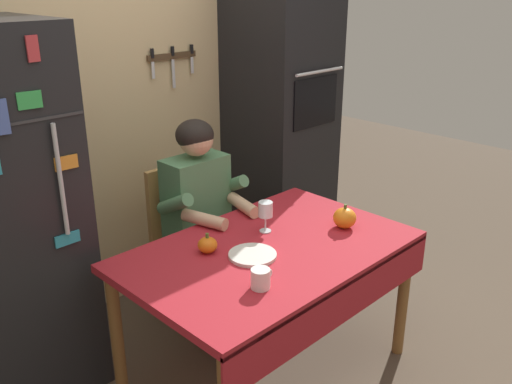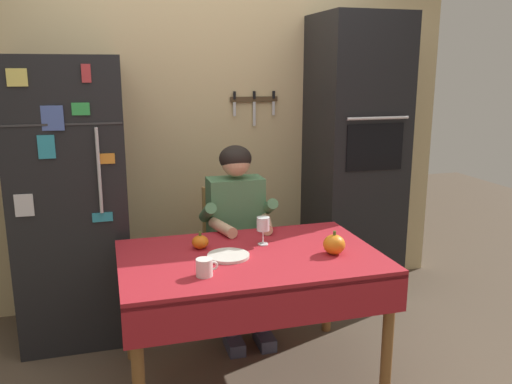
% 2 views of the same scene
% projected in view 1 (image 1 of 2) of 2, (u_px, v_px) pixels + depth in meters
% --- Properties ---
extents(ground_plane, '(10.00, 10.00, 0.00)m').
position_uv_depth(ground_plane, '(282.00, 381.00, 2.87)').
color(ground_plane, brown).
rests_on(ground_plane, ground).
extents(back_wall_assembly, '(3.70, 0.13, 2.60)m').
position_uv_depth(back_wall_assembly, '(126.00, 94.00, 3.32)').
color(back_wall_assembly, '#D1B784').
rests_on(back_wall_assembly, ground).
extents(wall_oven, '(0.60, 0.64, 2.10)m').
position_uv_depth(wall_oven, '(281.00, 117.00, 3.84)').
color(wall_oven, black).
rests_on(wall_oven, ground).
extents(dining_table, '(1.40, 0.90, 0.74)m').
position_uv_depth(dining_table, '(272.00, 264.00, 2.68)').
color(dining_table, brown).
rests_on(dining_table, ground).
extents(chair_behind_person, '(0.40, 0.40, 0.93)m').
position_uv_depth(chair_behind_person, '(185.00, 236.00, 3.31)').
color(chair_behind_person, tan).
rests_on(chair_behind_person, ground).
extents(seated_person, '(0.47, 0.55, 1.25)m').
position_uv_depth(seated_person, '(204.00, 210.00, 3.10)').
color(seated_person, '#38384C').
rests_on(seated_person, ground).
extents(coffee_mug, '(0.11, 0.08, 0.09)m').
position_uv_depth(coffee_mug, '(261.00, 278.00, 2.30)').
color(coffee_mug, white).
rests_on(coffee_mug, dining_table).
extents(wine_glass, '(0.07, 0.07, 0.16)m').
position_uv_depth(wine_glass, '(266.00, 210.00, 2.79)').
color(wine_glass, white).
rests_on(wine_glass, dining_table).
extents(pumpkin_large, '(0.09, 0.09, 0.10)m').
position_uv_depth(pumpkin_large, '(208.00, 245.00, 2.60)').
color(pumpkin_large, orange).
rests_on(pumpkin_large, dining_table).
extents(pumpkin_medium, '(0.12, 0.12, 0.13)m').
position_uv_depth(pumpkin_medium, '(345.00, 218.00, 2.86)').
color(pumpkin_medium, orange).
rests_on(pumpkin_medium, dining_table).
extents(serving_tray, '(0.23, 0.23, 0.02)m').
position_uv_depth(serving_tray, '(252.00, 255.00, 2.57)').
color(serving_tray, silver).
rests_on(serving_tray, dining_table).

